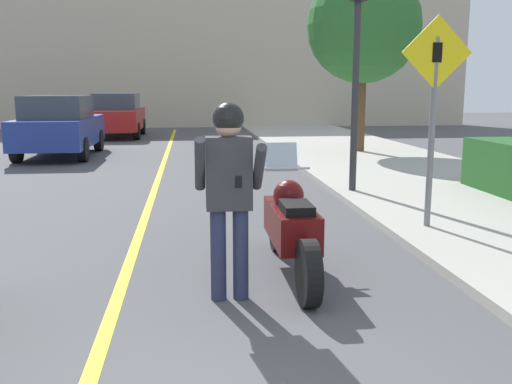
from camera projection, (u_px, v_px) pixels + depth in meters
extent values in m
cube|color=yellow|center=(146.00, 214.00, 8.63)|extent=(0.12, 36.00, 0.01)
cube|color=beige|center=(187.00, 62.00, 27.68)|extent=(28.00, 1.20, 6.29)
cylinder|color=black|center=(308.00, 273.00, 4.94)|extent=(0.14, 0.60, 0.60)
cylinder|color=black|center=(278.00, 225.00, 6.66)|extent=(0.14, 0.60, 0.60)
cube|color=#510C0C|center=(291.00, 224.00, 5.76)|extent=(0.40, 1.21, 0.36)
sphere|color=#510C0C|center=(289.00, 195.00, 5.87)|extent=(0.32, 0.32, 0.32)
cube|color=black|center=(296.00, 208.00, 5.45)|extent=(0.28, 0.48, 0.10)
cylinder|color=silver|center=(282.00, 168.00, 6.26)|extent=(0.62, 0.03, 0.03)
cube|color=silver|center=(281.00, 157.00, 6.31)|extent=(0.36, 0.12, 0.31)
cylinder|color=#282D4C|center=(218.00, 255.00, 5.07)|extent=(0.14, 0.14, 0.83)
cylinder|color=#282D4C|center=(241.00, 254.00, 5.09)|extent=(0.14, 0.14, 0.83)
cube|color=#333338|center=(229.00, 173.00, 4.95)|extent=(0.40, 0.22, 0.64)
cylinder|color=#333338|center=(200.00, 164.00, 4.81)|extent=(0.09, 0.38, 0.49)
cylinder|color=#333338|center=(259.00, 167.00, 4.85)|extent=(0.09, 0.45, 0.45)
sphere|color=tan|center=(228.00, 125.00, 4.87)|extent=(0.23, 0.23, 0.23)
sphere|color=black|center=(228.00, 118.00, 4.87)|extent=(0.27, 0.27, 0.27)
cube|color=black|center=(238.00, 182.00, 4.69)|extent=(0.06, 0.05, 0.11)
cylinder|color=slate|center=(432.00, 134.00, 7.25)|extent=(0.08, 0.08, 2.40)
cube|color=yellow|center=(437.00, 52.00, 7.05)|extent=(0.91, 0.02, 0.91)
cube|color=black|center=(437.00, 52.00, 7.03)|extent=(0.12, 0.01, 0.24)
cylinder|color=#2D2D30|center=(356.00, 76.00, 9.72)|extent=(0.12, 0.12, 3.96)
cylinder|color=brown|center=(361.00, 109.00, 16.13)|extent=(0.24, 0.24, 2.38)
sphere|color=#2D6B2D|center=(364.00, 25.00, 15.72)|extent=(3.16, 3.16, 3.16)
cylinder|color=black|center=(42.00, 141.00, 17.05)|extent=(0.22, 0.64, 0.64)
cylinder|color=black|center=(99.00, 141.00, 17.24)|extent=(0.22, 0.64, 0.64)
cylinder|color=black|center=(16.00, 150.00, 14.50)|extent=(0.22, 0.64, 0.64)
cylinder|color=black|center=(83.00, 150.00, 14.69)|extent=(0.22, 0.64, 0.64)
cube|color=navy|center=(60.00, 131.00, 15.80)|extent=(1.80, 4.20, 0.76)
cube|color=#38424C|center=(57.00, 107.00, 15.52)|extent=(1.58, 2.18, 0.60)
cylinder|color=black|center=(101.00, 127.00, 23.38)|extent=(0.22, 0.64, 0.64)
cylinder|color=black|center=(142.00, 126.00, 23.57)|extent=(0.22, 0.64, 0.64)
cylinder|color=black|center=(91.00, 131.00, 20.84)|extent=(0.22, 0.64, 0.64)
cylinder|color=black|center=(137.00, 131.00, 21.02)|extent=(0.22, 0.64, 0.64)
cube|color=#B21E19|center=(118.00, 119.00, 22.13)|extent=(1.80, 4.20, 0.76)
cube|color=#38424C|center=(116.00, 101.00, 21.85)|extent=(1.58, 2.18, 0.60)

